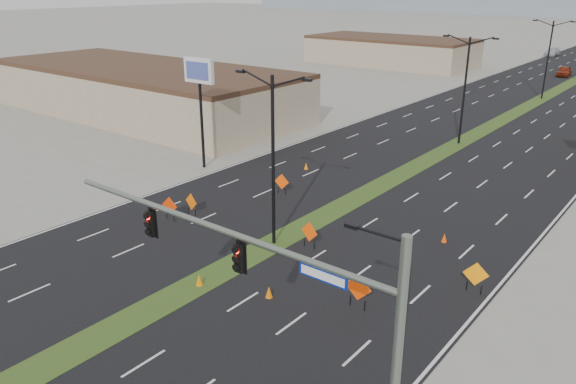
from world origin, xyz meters
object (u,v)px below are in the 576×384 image
Objects in this scene: construction_sign_4 at (358,288)px; cone_1 at (269,292)px; construction_sign_5 at (476,275)px; cone_0 at (199,280)px; streetlight_1 at (465,87)px; construction_sign_1 at (191,203)px; signal_mast at (279,284)px; cone_3 at (306,166)px; streetlight_0 at (273,157)px; construction_sign_2 at (282,182)px; car_far at (552,52)px; construction_sign_0 at (170,207)px; pole_sign_west at (199,79)px; car_left at (564,71)px; cone_2 at (444,238)px; streetlight_2 at (548,57)px; construction_sign_3 at (309,233)px.

cone_1 is (-3.95, -1.86, -0.78)m from construction_sign_4.
cone_0 is at bearing -162.38° from construction_sign_5.
streetlight_1 is 29.29m from construction_sign_1.
signal_mast is 8.86× the size of construction_sign_4.
cone_3 is (-18.35, 10.65, -0.71)m from construction_sign_5.
streetlight_0 is at bearing 130.54° from signal_mast.
construction_sign_2 reaches higher than cone_0.
streetlight_0 is at bearing -79.99° from car_far.
construction_sign_0 is at bearing -84.08° from car_far.
construction_sign_0 is at bearing 148.59° from cone_0.
streetlight_1 reaches higher than construction_sign_5.
pole_sign_west is at bearing 139.23° from construction_sign_1.
streetlight_0 is at bearing -90.00° from streetlight_1.
streetlight_0 is 2.14× the size of car_left.
signal_mast is 28.77× the size of cone_2.
construction_sign_5 is at bearing 40.89° from cone_1.
cone_1 is at bearing -37.55° from pole_sign_west.
streetlight_2 is (0.00, 56.00, 0.00)m from streetlight_0.
construction_sign_1 is at bearing -90.96° from cone_3.
streetlight_1 and streetlight_2 have the same top height.
construction_sign_1 is (0.49, 1.43, -0.04)m from construction_sign_0.
construction_sign_4 reaches higher than cone_3.
construction_sign_0 is 15.30m from construction_sign_4.
streetlight_1 reaches higher than construction_sign_0.
cone_3 is (-4.22, -65.94, -0.51)m from car_left.
signal_mast is at bearing -87.80° from cone_2.
signal_mast is 10.52× the size of construction_sign_2.
construction_sign_5 is at bearing -30.12° from cone_3.
construction_sign_1 is at bearing 147.54° from signal_mast.
signal_mast is at bearing -55.60° from cone_3.
construction_sign_5 reaches higher than construction_sign_0.
car_left is 72.77m from cone_2.
construction_sign_3 is (9.55, 2.33, 0.01)m from construction_sign_0.
construction_sign_3 is at bearing 22.64° from streetlight_0.
signal_mast reaches higher than construction_sign_1.
construction_sign_4 is (15.22, -1.52, 0.14)m from construction_sign_0.
streetlight_2 is 61.21m from cone_1.
construction_sign_2 is 0.17× the size of pole_sign_west.
car_left is at bearing 98.34° from cone_2.
construction_sign_3 is 2.91× the size of cone_3.
cone_2 is at bearing -69.82° from streetlight_1.
construction_sign_2 is at bearing 79.46° from construction_sign_1.
cone_2 is (7.92, -49.56, -5.14)m from streetlight_2.
streetlight_1 is at bearing 90.00° from streetlight_0.
signal_mast is at bearing -61.12° from construction_sign_2.
cone_2 is 1.00× the size of cone_3.
construction_sign_2 is (-4.84, -49.23, -4.51)m from streetlight_2.
cone_1 is at bearing -86.50° from streetlight_2.
construction_sign_5 is (23.00, -103.94, 0.23)m from car_far.
streetlight_2 is 55.38m from construction_sign_3.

